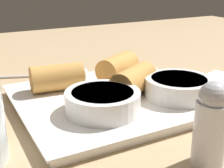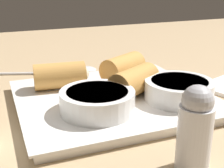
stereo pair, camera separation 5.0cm
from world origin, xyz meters
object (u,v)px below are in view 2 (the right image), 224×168
spoon (79,71)px  dipping_bowl_far (179,89)px  serving_plate (112,99)px  dipping_bowl_near (97,100)px  salt_shaker (195,129)px

spoon → dipping_bowl_far: bearing=112.6°
serving_plate → spoon: size_ratio=1.52×
serving_plate → spoon: 16.10cm
dipping_bowl_far → dipping_bowl_near: bearing=-1.7°
dipping_bowl_near → dipping_bowl_far: 12.34cm
serving_plate → dipping_bowl_far: (-8.30, 5.32, 2.31)cm
dipping_bowl_far → salt_shaker: (7.06, 13.48, 1.49)cm
salt_shaker → serving_plate: bearing=-86.2°
dipping_bowl_far → serving_plate: bearing=-32.7°
dipping_bowl_near → spoon: bearing=-99.2°
spoon → dipping_bowl_near: bearing=80.8°
spoon → salt_shaker: 35.16cm
serving_plate → dipping_bowl_near: dipping_bowl_near is taller
serving_plate → dipping_bowl_near: size_ratio=2.84×
dipping_bowl_far → spoon: bearing=-67.4°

